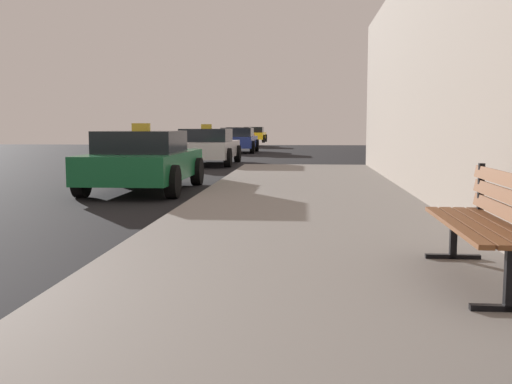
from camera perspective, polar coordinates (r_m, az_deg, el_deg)
name	(u,v)px	position (r m, az deg, el deg)	size (l,w,h in m)	color
sidewalk	(315,353)	(3.65, 5.60, -14.79)	(4.00, 32.00, 0.15)	gray
bench	(490,217)	(5.14, 21.11, -2.19)	(0.52, 1.86, 0.89)	brown
car_green	(144,161)	(13.07, -10.48, 2.92)	(2.01, 4.10, 1.43)	#196638
car_white	(207,146)	(21.77, -4.58, 4.30)	(2.05, 4.55, 1.43)	white
car_blue	(238,140)	(31.48, -1.72, 4.90)	(1.95, 4.05, 1.27)	#233899
car_red	(239,136)	(41.33, -1.60, 5.23)	(1.95, 4.28, 1.27)	red
car_yellow	(254,134)	(50.56, -0.17, 5.42)	(1.93, 4.38, 1.27)	yellow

